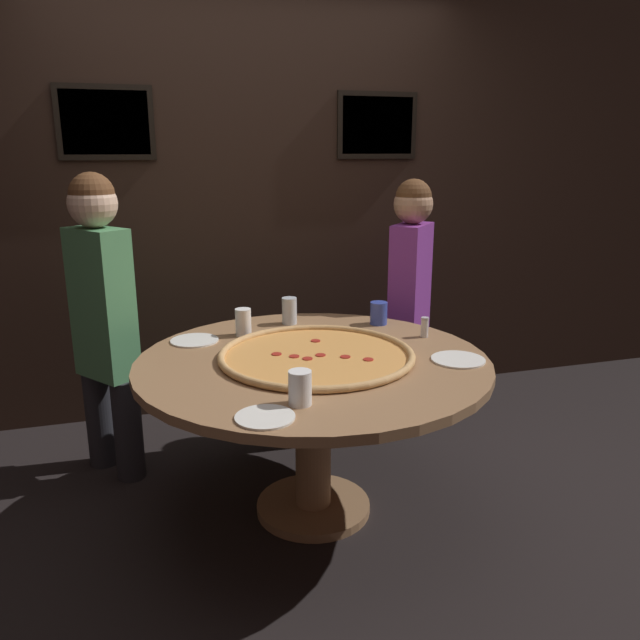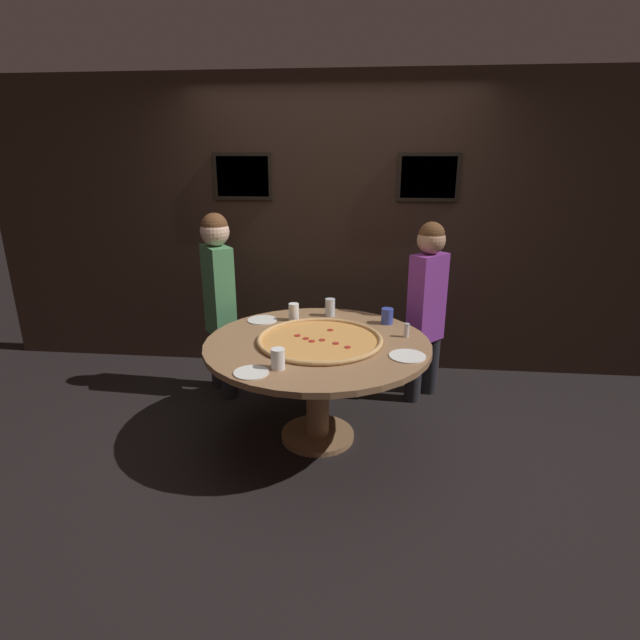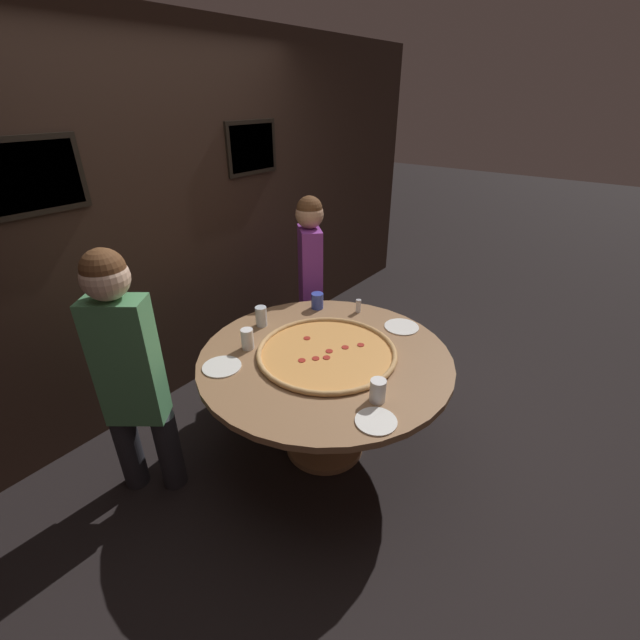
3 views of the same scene
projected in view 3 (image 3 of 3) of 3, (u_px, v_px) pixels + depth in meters
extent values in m
plane|color=black|center=(325.00, 446.00, 2.93)|extent=(24.00, 24.00, 0.00)
cube|color=black|center=(172.00, 226.00, 3.04)|extent=(6.40, 0.06, 2.60)
cube|color=black|center=(34.00, 176.00, 2.24)|extent=(0.52, 0.02, 0.40)
cube|color=slate|center=(34.00, 176.00, 2.24)|extent=(0.46, 0.01, 0.34)
cube|color=black|center=(252.00, 148.00, 3.36)|extent=(0.52, 0.02, 0.40)
cube|color=#936B5B|center=(253.00, 148.00, 3.36)|extent=(0.46, 0.01, 0.34)
cylinder|color=#936B47|center=(325.00, 358.00, 2.58)|extent=(1.52, 1.52, 0.04)
cylinder|color=#936B47|center=(325.00, 406.00, 2.76)|extent=(0.16, 0.16, 0.70)
cylinder|color=#936B47|center=(325.00, 444.00, 2.92)|extent=(0.52, 0.52, 0.04)
cylinder|color=#E0994C|center=(327.00, 353.00, 2.58)|extent=(0.81, 0.81, 0.01)
torus|color=tan|center=(327.00, 352.00, 2.58)|extent=(0.85, 0.85, 0.03)
cylinder|color=#A8281E|center=(345.00, 347.00, 2.63)|extent=(0.04, 0.04, 0.00)
cylinder|color=#A8281E|center=(316.00, 358.00, 2.52)|extent=(0.04, 0.04, 0.00)
cylinder|color=#A8281E|center=(361.00, 345.00, 2.65)|extent=(0.04, 0.04, 0.00)
cylinder|color=#A8281E|center=(307.00, 338.00, 2.72)|extent=(0.04, 0.04, 0.00)
cylinder|color=#A8281E|center=(327.00, 358.00, 2.53)|extent=(0.04, 0.04, 0.00)
cylinder|color=#A8281E|center=(329.00, 351.00, 2.59)|extent=(0.04, 0.04, 0.00)
cylinder|color=#A8281E|center=(302.00, 360.00, 2.50)|extent=(0.04, 0.04, 0.00)
cylinder|color=white|center=(378.00, 391.00, 2.17)|extent=(0.08, 0.08, 0.13)
cylinder|color=#384CB7|center=(317.00, 301.00, 3.11)|extent=(0.09, 0.09, 0.12)
cylinder|color=white|center=(247.00, 339.00, 2.61)|extent=(0.08, 0.08, 0.13)
cylinder|color=silver|center=(261.00, 316.00, 2.87)|extent=(0.08, 0.08, 0.14)
cylinder|color=white|center=(402.00, 327.00, 2.87)|extent=(0.23, 0.23, 0.01)
cylinder|color=white|center=(376.00, 421.00, 2.05)|extent=(0.20, 0.20, 0.01)
cylinder|color=white|center=(222.00, 367.00, 2.46)|extent=(0.22, 0.22, 0.01)
cylinder|color=silver|center=(358.00, 307.00, 3.06)|extent=(0.04, 0.04, 0.08)
cylinder|color=#B7B7BC|center=(359.00, 301.00, 3.03)|extent=(0.04, 0.04, 0.01)
cylinder|color=#232328|center=(169.00, 450.00, 2.54)|extent=(0.20, 0.20, 0.52)
cylinder|color=#232328|center=(130.00, 450.00, 2.54)|extent=(0.20, 0.20, 0.52)
cube|color=#4C8C59|center=(127.00, 362.00, 2.24)|extent=(0.32, 0.35, 0.73)
sphere|color=beige|center=(105.00, 278.00, 2.01)|extent=(0.23, 0.23, 0.23)
sphere|color=brown|center=(103.00, 270.00, 2.00)|extent=(0.21, 0.21, 0.21)
cylinder|color=#232328|center=(309.00, 329.00, 3.86)|extent=(0.19, 0.19, 0.50)
cylinder|color=#232328|center=(313.00, 341.00, 3.66)|extent=(0.19, 0.19, 0.50)
cube|color=purple|center=(310.00, 271.00, 3.47)|extent=(0.32, 0.33, 0.70)
sphere|color=tan|center=(309.00, 214.00, 3.26)|extent=(0.22, 0.22, 0.22)
sphere|color=brown|center=(309.00, 209.00, 3.24)|extent=(0.20, 0.20, 0.20)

